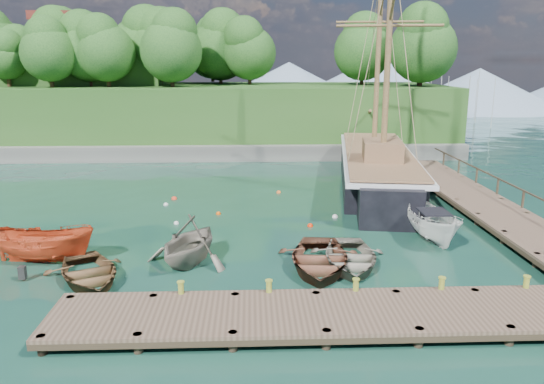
{
  "coord_description": "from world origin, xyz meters",
  "views": [
    {
      "loc": [
        -1.57,
        -21.89,
        8.33
      ],
      "look_at": [
        -0.55,
        3.48,
        2.0
      ],
      "focal_mm": 35.0,
      "sensor_mm": 36.0,
      "label": 1
    }
  ],
  "objects_px": {
    "rowboat_2": "(318,269)",
    "schooner": "(377,172)",
    "rowboat_1": "(190,263)",
    "rowboat_3": "(350,266)",
    "rowboat_0": "(89,281)",
    "motorboat_orange": "(45,262)",
    "cabin_boat_white": "(432,240)"
  },
  "relations": [
    {
      "from": "rowboat_2",
      "to": "schooner",
      "type": "xyz_separation_m",
      "value": [
        5.74,
        14.31,
        1.04
      ]
    },
    {
      "from": "motorboat_orange",
      "to": "schooner",
      "type": "height_order",
      "value": "schooner"
    },
    {
      "from": "rowboat_1",
      "to": "schooner",
      "type": "distance_m",
      "value": 17.47
    },
    {
      "from": "schooner",
      "to": "rowboat_2",
      "type": "bearing_deg",
      "value": -102.95
    },
    {
      "from": "rowboat_1",
      "to": "cabin_boat_white",
      "type": "relative_size",
      "value": 0.9
    },
    {
      "from": "motorboat_orange",
      "to": "rowboat_3",
      "type": "bearing_deg",
      "value": -88.07
    },
    {
      "from": "rowboat_0",
      "to": "schooner",
      "type": "xyz_separation_m",
      "value": [
        14.81,
        15.2,
        1.04
      ]
    },
    {
      "from": "rowboat_1",
      "to": "rowboat_2",
      "type": "xyz_separation_m",
      "value": [
        5.38,
        -0.87,
        0.0
      ]
    },
    {
      "from": "motorboat_orange",
      "to": "cabin_boat_white",
      "type": "height_order",
      "value": "cabin_boat_white"
    },
    {
      "from": "rowboat_2",
      "to": "motorboat_orange",
      "type": "distance_m",
      "value": 11.59
    },
    {
      "from": "rowboat_1",
      "to": "rowboat_2",
      "type": "distance_m",
      "value": 5.45
    },
    {
      "from": "rowboat_0",
      "to": "cabin_boat_white",
      "type": "relative_size",
      "value": 0.94
    },
    {
      "from": "schooner",
      "to": "rowboat_0",
      "type": "bearing_deg",
      "value": -125.36
    },
    {
      "from": "rowboat_1",
      "to": "rowboat_3",
      "type": "bearing_deg",
      "value": 15.47
    },
    {
      "from": "rowboat_0",
      "to": "cabin_boat_white",
      "type": "bearing_deg",
      "value": -10.15
    },
    {
      "from": "cabin_boat_white",
      "to": "rowboat_3",
      "type": "bearing_deg",
      "value": -150.43
    },
    {
      "from": "cabin_boat_white",
      "to": "rowboat_2",
      "type": "bearing_deg",
      "value": -154.95
    },
    {
      "from": "rowboat_1",
      "to": "rowboat_0",
      "type": "bearing_deg",
      "value": -133.83
    },
    {
      "from": "rowboat_0",
      "to": "motorboat_orange",
      "type": "xyz_separation_m",
      "value": [
        -2.46,
        2.1,
        0.0
      ]
    },
    {
      "from": "cabin_boat_white",
      "to": "rowboat_1",
      "type": "bearing_deg",
      "value": -172.16
    },
    {
      "from": "rowboat_3",
      "to": "rowboat_0",
      "type": "bearing_deg",
      "value": -168.66
    },
    {
      "from": "rowboat_0",
      "to": "rowboat_1",
      "type": "height_order",
      "value": "rowboat_1"
    },
    {
      "from": "rowboat_0",
      "to": "cabin_boat_white",
      "type": "distance_m",
      "value": 15.48
    },
    {
      "from": "rowboat_2",
      "to": "motorboat_orange",
      "type": "xyz_separation_m",
      "value": [
        -11.53,
        1.21,
        0.0
      ]
    },
    {
      "from": "rowboat_1",
      "to": "cabin_boat_white",
      "type": "height_order",
      "value": "rowboat_1"
    },
    {
      "from": "rowboat_3",
      "to": "schooner",
      "type": "xyz_separation_m",
      "value": [
        4.39,
        14.05,
        1.04
      ]
    },
    {
      "from": "rowboat_1",
      "to": "schooner",
      "type": "xyz_separation_m",
      "value": [
        11.12,
        13.44,
        1.04
      ]
    },
    {
      "from": "rowboat_2",
      "to": "motorboat_orange",
      "type": "relative_size",
      "value": 1.12
    },
    {
      "from": "rowboat_1",
      "to": "schooner",
      "type": "relative_size",
      "value": 0.16
    },
    {
      "from": "rowboat_2",
      "to": "rowboat_3",
      "type": "bearing_deg",
      "value": 17.97
    },
    {
      "from": "rowboat_2",
      "to": "schooner",
      "type": "bearing_deg",
      "value": 74.94
    },
    {
      "from": "motorboat_orange",
      "to": "cabin_boat_white",
      "type": "xyz_separation_m",
      "value": [
        17.37,
        2.07,
        0.0
      ]
    }
  ]
}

